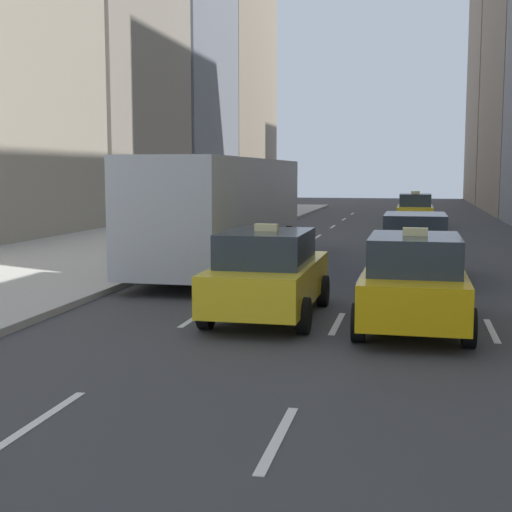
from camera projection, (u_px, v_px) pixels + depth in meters
sidewalk_left at (130, 243)px, 28.17m from camera, size 8.00×66.00×0.15m
lane_markings at (368, 264)px, 22.23m from camera, size 5.72×56.00×0.01m
taxi_lead at (414, 281)px, 13.05m from camera, size 2.02×4.40×1.87m
taxi_second at (268, 273)px, 14.01m from camera, size 2.02×4.40×1.87m
taxi_third at (415, 210)px, 37.40m from camera, size 2.02×4.40×1.87m
sedan_black_near at (414, 246)px, 19.11m from camera, size 2.02×4.52×1.77m
city_bus at (225, 208)px, 21.51m from camera, size 2.80×11.61×3.25m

